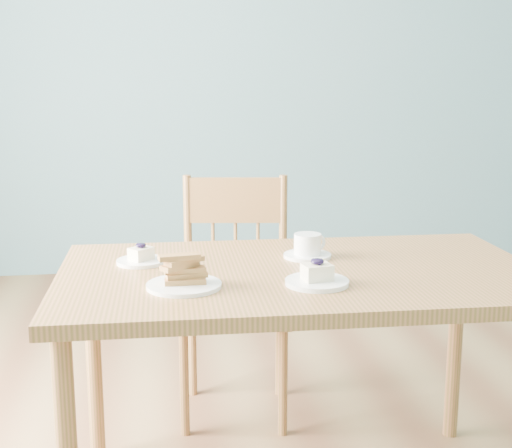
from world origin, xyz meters
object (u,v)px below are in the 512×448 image
coffee_cup (308,247)px  dining_chair (235,295)px  dining_table (300,294)px  biscotti_plate (184,276)px  cheesecake_plate_near (317,278)px  cheesecake_plate_far (141,258)px

coffee_cup → dining_chair: bearing=87.8°
dining_table → coffee_cup: size_ratio=9.52×
biscotti_plate → dining_chair: bearing=73.8°
dining_chair → dining_table: bearing=-71.7°
dining_chair → cheesecake_plate_near: (0.13, -0.80, 0.29)m
dining_chair → cheesecake_plate_near: dining_chair is taller
cheesecake_plate_near → dining_table: bearing=94.9°
cheesecake_plate_far → biscotti_plate: bearing=-67.0°
dining_chair → biscotti_plate: size_ratio=4.57×
cheesecake_plate_far → coffee_cup: coffee_cup is taller
dining_table → dining_chair: (-0.11, 0.64, -0.20)m
cheesecake_plate_near → coffee_cup: coffee_cup is taller
dining_chair → coffee_cup: (0.16, -0.51, 0.30)m
cheesecake_plate_far → dining_chair: bearing=56.3°
dining_chair → cheesecake_plate_far: size_ratio=6.21×
cheesecake_plate_far → biscotti_plate: biscotti_plate is taller
dining_chair → cheesecake_plate_near: 0.86m
dining_table → coffee_cup: bearing=69.7°
biscotti_plate → cheesecake_plate_far: bearing=113.0°
dining_table → biscotti_plate: size_ratio=7.01×
cheesecake_plate_near → coffee_cup: 0.29m
dining_table → cheesecake_plate_near: cheesecake_plate_near is taller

